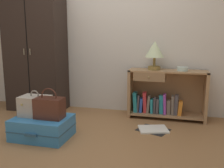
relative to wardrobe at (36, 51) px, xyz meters
name	(u,v)px	position (x,y,z in m)	size (l,w,h in m)	color
ground_plane	(76,148)	(1.15, -1.20, -0.93)	(9.00, 9.00, 0.00)	olive
back_wall	(112,26)	(1.15, 0.30, 0.37)	(6.40, 0.10, 2.60)	beige
wardrobe	(36,51)	(0.00, 0.00, 0.00)	(0.88, 0.47, 1.85)	black
bookshelf	(164,96)	(1.97, 0.06, -0.61)	(1.07, 0.35, 0.69)	#A37A51
table_lamp	(155,51)	(1.82, 0.05, 0.02)	(0.26, 0.26, 0.40)	olive
bowl	(182,69)	(2.20, 0.03, -0.21)	(0.15, 0.15, 0.05)	silver
suitcase_large	(43,127)	(0.67, -1.04, -0.81)	(0.64, 0.49, 0.24)	teal
train_case	(35,106)	(0.57, -1.01, -0.57)	(0.33, 0.24, 0.30)	#A89E8E
handbag	(49,108)	(0.77, -1.04, -0.56)	(0.32, 0.19, 0.35)	#472319
bottle	(15,126)	(0.26, -1.00, -0.85)	(0.07, 0.07, 0.17)	white
open_book_on_floor	(153,129)	(1.88, -0.49, -0.92)	(0.45, 0.40, 0.02)	white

